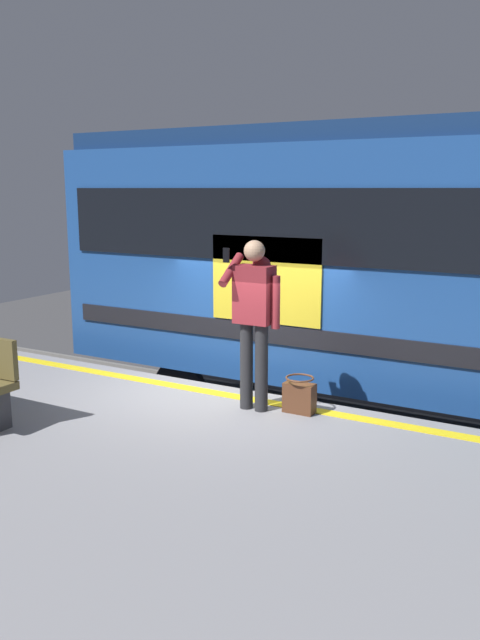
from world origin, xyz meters
The scene contains 8 objects.
ground_plane centered at (0.00, 0.00, 0.00)m, with size 24.37×24.37×0.00m, color #3D3D3F.
platform centered at (0.00, 2.47, 0.55)m, with size 12.19×4.95×1.11m, color gray.
safety_line centered at (0.00, 0.30, 1.11)m, with size 11.95×0.16×0.01m, color yellow.
track_rail_near centered at (0.00, -1.41, 0.08)m, with size 15.85×0.08×0.16m, color slate.
track_rail_far centered at (0.00, -2.84, 0.08)m, with size 15.85×0.08×0.16m, color slate.
train_carriage centered at (-1.89, -2.12, 2.57)m, with size 10.19×2.78×4.06m.
passenger centered at (-0.64, 0.56, 2.19)m, with size 0.57×0.55×1.81m.
handbag centered at (-1.11, 0.43, 1.29)m, with size 0.33×0.30×0.39m.
Camera 1 is at (-3.79, 6.47, 3.44)m, focal length 36.56 mm.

